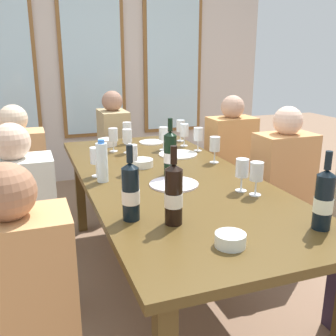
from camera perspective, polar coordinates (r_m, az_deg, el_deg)
name	(u,v)px	position (r m, az deg, el deg)	size (l,w,h in m)	color
ground_plane	(168,286)	(2.63, 0.00, -16.78)	(12.00, 12.00, 0.00)	#89674E
back_wall_with_windows	(91,52)	(4.61, -11.06, 16.23)	(4.17, 0.10, 2.90)	beige
dining_table	(168,187)	(2.33, 0.00, -2.83)	(0.97, 2.27, 0.74)	#513C1A
white_plate_0	(152,142)	(3.18, -2.34, 3.78)	(0.21, 0.21, 0.01)	white
white_plate_1	(174,184)	(2.15, 0.86, -2.35)	(0.27, 0.27, 0.01)	white
white_plate_2	(178,154)	(2.79, 1.45, 2.01)	(0.27, 0.27, 0.01)	white
wine_bottle_0	(324,199)	(1.71, 21.69, -4.27)	(0.08, 0.08, 0.33)	black
wine_bottle_1	(174,194)	(1.63, 0.82, -3.82)	(0.08, 0.08, 0.34)	black
wine_bottle_2	(131,191)	(1.68, -5.45, -3.40)	(0.08, 0.08, 0.33)	black
wine_bottle_3	(170,153)	(2.29, 0.32, 2.15)	(0.08, 0.08, 0.34)	black
tasting_bowl_0	(108,142)	(3.11, -8.77, 3.73)	(0.15, 0.15, 0.05)	white
tasting_bowl_1	(230,240)	(1.51, 9.04, -10.27)	(0.12, 0.12, 0.05)	silver
tasting_bowl_2	(142,163)	(2.50, -3.86, 0.74)	(0.15, 0.15, 0.05)	white
water_bottle	(102,162)	(2.21, -9.56, 0.86)	(0.06, 0.06, 0.24)	white
wine_glass_0	(242,170)	(2.06, 10.71, -0.23)	(0.07, 0.07, 0.17)	white
wine_glass_1	(257,172)	(2.02, 12.75, -0.61)	(0.07, 0.07, 0.17)	white
wine_glass_2	(215,145)	(2.58, 6.82, 3.29)	(0.07, 0.07, 0.17)	white
wine_glass_3	(198,135)	(2.89, 4.41, 4.85)	(0.07, 0.07, 0.17)	white
wine_glass_4	(163,135)	(2.91, -0.66, 4.87)	(0.07, 0.07, 0.17)	white
wine_glass_5	(96,156)	(2.31, -10.44, 1.69)	(0.07, 0.07, 0.17)	white
wine_glass_6	(127,136)	(2.84, -5.95, 4.58)	(0.07, 0.07, 0.17)	white
wine_glass_7	(180,126)	(3.22, 1.82, 6.06)	(0.07, 0.07, 0.17)	white
wine_glass_8	(127,129)	(3.13, -5.97, 5.71)	(0.07, 0.07, 0.17)	white
wine_glass_9	(132,154)	(2.34, -5.27, 2.00)	(0.07, 0.07, 0.17)	white
wine_glass_10	(113,136)	(2.89, -7.97, 4.65)	(0.07, 0.07, 0.17)	white
wine_glass_11	(184,131)	(3.04, 2.38, 5.46)	(0.07, 0.07, 0.17)	white
seated_person_0	(22,324)	(1.56, -20.40, -20.43)	(0.38, 0.24, 1.11)	#343833
seated_person_2	(21,188)	(2.94, -20.61, -2.77)	(0.38, 0.24, 1.11)	#2B2936
seated_person_3	(230,165)	(3.36, 9.00, 0.45)	(0.38, 0.24, 1.11)	#353935
seated_person_4	(21,233)	(2.23, -20.54, -8.78)	(0.38, 0.24, 1.11)	#383A2C
seated_person_5	(282,192)	(2.78, 16.20, -3.40)	(0.38, 0.24, 1.11)	#2C213F
seated_person_6	(114,153)	(3.74, -7.82, 2.13)	(0.24, 0.38, 1.11)	#2A303C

